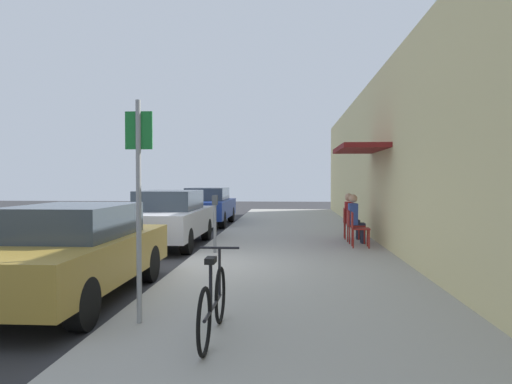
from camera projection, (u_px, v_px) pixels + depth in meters
ground_plane at (180, 271)px, 9.42m from camera, size 60.00×60.00×0.00m
sidewalk_slab at (293, 253)px, 11.26m from camera, size 4.50×32.00×0.12m
building_facade at (397, 156)px, 11.05m from camera, size 1.40×32.00×4.67m
parked_car_0 at (71, 251)px, 7.12m from camera, size 1.80×4.40×1.41m
parked_car_1 at (169, 218)px, 12.92m from camera, size 1.80×4.40×1.50m
parked_car_2 at (207, 206)px, 19.00m from camera, size 1.80×4.40×1.47m
parking_meter at (215, 219)px, 10.96m from camera, size 0.12×0.10×1.32m
street_sign at (139, 193)px, 5.56m from camera, size 0.32×0.06×2.60m
bicycle_0 at (213, 304)px, 5.06m from camera, size 0.46×1.71×0.90m
cafe_chair_0 at (357, 227)px, 11.84m from camera, size 0.47×0.47×0.87m
cafe_chair_1 at (353, 224)px, 12.63m from camera, size 0.44×0.44×0.87m
seated_patron_1 at (355, 217)px, 12.62m from camera, size 0.43×0.36×1.29m
cafe_chair_2 at (349, 221)px, 13.54m from camera, size 0.46×0.46×0.87m
seated_patron_2 at (351, 214)px, 13.53m from camera, size 0.44×0.37×1.29m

